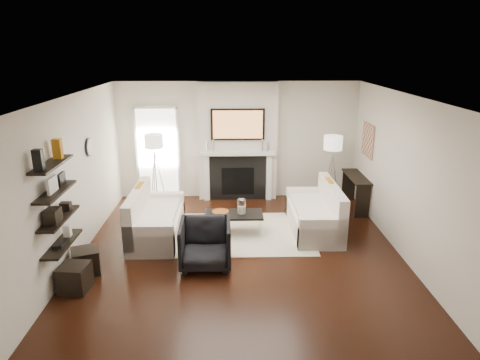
{
  "coord_description": "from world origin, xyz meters",
  "views": [
    {
      "loc": [
        -0.17,
        -6.7,
        3.45
      ],
      "look_at": [
        0.0,
        0.6,
        1.15
      ],
      "focal_mm": 32.0,
      "sensor_mm": 36.0,
      "label": 1
    }
  ],
  "objects_px": {
    "loveseat_left_base": "(157,227)",
    "loveseat_right_base": "(313,220)",
    "armchair": "(205,242)",
    "lamp_right_shade": "(333,143)",
    "ottoman_near": "(86,261)",
    "coffee_table": "(234,215)",
    "lamp_left_shade": "(154,141)"
  },
  "relations": [
    {
      "from": "loveseat_left_base",
      "to": "loveseat_right_base",
      "type": "height_order",
      "value": "same"
    },
    {
      "from": "armchair",
      "to": "lamp_right_shade",
      "type": "relative_size",
      "value": 2.1
    },
    {
      "from": "lamp_right_shade",
      "to": "ottoman_near",
      "type": "xyz_separation_m",
      "value": [
        -4.52,
        -2.87,
        -1.25
      ]
    },
    {
      "from": "loveseat_right_base",
      "to": "coffee_table",
      "type": "xyz_separation_m",
      "value": [
        -1.55,
        -0.13,
        0.19
      ]
    },
    {
      "from": "armchair",
      "to": "ottoman_near",
      "type": "distance_m",
      "value": 1.91
    },
    {
      "from": "coffee_table",
      "to": "armchair",
      "type": "xyz_separation_m",
      "value": [
        -0.47,
        -1.21,
        0.02
      ]
    },
    {
      "from": "coffee_table",
      "to": "loveseat_right_base",
      "type": "bearing_deg",
      "value": 4.72
    },
    {
      "from": "loveseat_left_base",
      "to": "lamp_right_shade",
      "type": "relative_size",
      "value": 4.5
    },
    {
      "from": "lamp_left_shade",
      "to": "lamp_right_shade",
      "type": "height_order",
      "value": "same"
    },
    {
      "from": "loveseat_right_base",
      "to": "lamp_right_shade",
      "type": "height_order",
      "value": "lamp_right_shade"
    },
    {
      "from": "loveseat_left_base",
      "to": "lamp_left_shade",
      "type": "bearing_deg",
      "value": 99.21
    },
    {
      "from": "armchair",
      "to": "lamp_left_shade",
      "type": "distance_m",
      "value": 3.36
    },
    {
      "from": "ottoman_near",
      "to": "armchair",
      "type": "bearing_deg",
      "value": 6.1
    },
    {
      "from": "loveseat_left_base",
      "to": "lamp_right_shade",
      "type": "height_order",
      "value": "lamp_right_shade"
    },
    {
      "from": "loveseat_right_base",
      "to": "lamp_left_shade",
      "type": "bearing_deg",
      "value": 154.01
    },
    {
      "from": "armchair",
      "to": "lamp_right_shade",
      "type": "xyz_separation_m",
      "value": [
        2.64,
        2.67,
        1.03
      ]
    },
    {
      "from": "coffee_table",
      "to": "lamp_right_shade",
      "type": "bearing_deg",
      "value": 34.08
    },
    {
      "from": "loveseat_right_base",
      "to": "coffee_table",
      "type": "bearing_deg",
      "value": -175.28
    },
    {
      "from": "loveseat_left_base",
      "to": "armchair",
      "type": "relative_size",
      "value": 2.14
    },
    {
      "from": "ottoman_near",
      "to": "lamp_left_shade",
      "type": "bearing_deg",
      "value": 78.82
    },
    {
      "from": "loveseat_left_base",
      "to": "loveseat_right_base",
      "type": "bearing_deg",
      "value": 4.29
    },
    {
      "from": "loveseat_right_base",
      "to": "armchair",
      "type": "relative_size",
      "value": 2.14
    },
    {
      "from": "lamp_left_shade",
      "to": "coffee_table",
      "type": "bearing_deg",
      "value": -44.89
    },
    {
      "from": "loveseat_right_base",
      "to": "lamp_left_shade",
      "type": "distance_m",
      "value": 3.86
    },
    {
      "from": "armchair",
      "to": "coffee_table",
      "type": "bearing_deg",
      "value": 67.64
    },
    {
      "from": "loveseat_left_base",
      "to": "ottoman_near",
      "type": "distance_m",
      "value": 1.6
    },
    {
      "from": "loveseat_right_base",
      "to": "lamp_right_shade",
      "type": "xyz_separation_m",
      "value": [
        0.62,
        1.34,
        1.24
      ]
    },
    {
      "from": "loveseat_left_base",
      "to": "ottoman_near",
      "type": "xyz_separation_m",
      "value": [
        -0.92,
        -1.31,
        -0.01
      ]
    },
    {
      "from": "loveseat_right_base",
      "to": "ottoman_near",
      "type": "height_order",
      "value": "loveseat_right_base"
    },
    {
      "from": "coffee_table",
      "to": "lamp_right_shade",
      "type": "height_order",
      "value": "lamp_right_shade"
    },
    {
      "from": "coffee_table",
      "to": "lamp_right_shade",
      "type": "relative_size",
      "value": 2.75
    },
    {
      "from": "lamp_left_shade",
      "to": "loveseat_right_base",
      "type": "bearing_deg",
      "value": -25.99
    }
  ]
}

